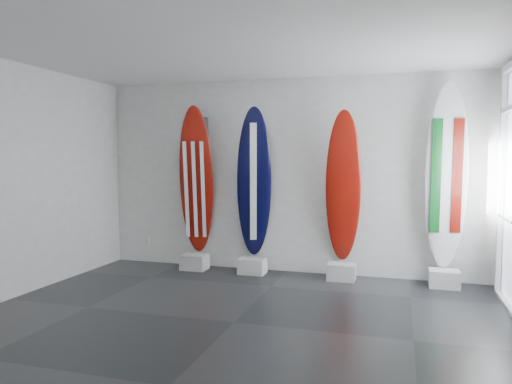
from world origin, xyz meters
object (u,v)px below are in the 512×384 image
(surfboard_navy, at_px, (254,183))
(surfboard_italy, at_px, (446,176))
(surfboard_swiss, at_px, (343,187))
(surfboard_usa, at_px, (196,181))

(surfboard_navy, xyz_separation_m, surfboard_italy, (2.77, 0.00, 0.13))
(surfboard_italy, bearing_deg, surfboard_swiss, 170.87)
(surfboard_usa, height_order, surfboard_swiss, surfboard_usa)
(surfboard_navy, height_order, surfboard_italy, surfboard_italy)
(surfboard_usa, distance_m, surfboard_italy, 3.74)
(surfboard_swiss, height_order, surfboard_italy, surfboard_italy)
(surfboard_navy, height_order, surfboard_swiss, surfboard_navy)
(surfboard_italy, bearing_deg, surfboard_usa, 170.87)
(surfboard_italy, bearing_deg, surfboard_navy, 170.87)
(surfboard_usa, xyz_separation_m, surfboard_swiss, (2.33, 0.00, -0.06))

